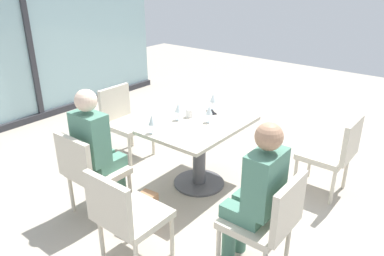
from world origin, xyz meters
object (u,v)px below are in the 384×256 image
wine_glass_3 (213,98)px  coffee_cup (189,113)px  handbag_1 (142,211)px  chair_front_right (334,151)px  chair_side_end (126,214)px  chair_near_window (124,118)px  wine_glass_1 (152,121)px  wine_glass_0 (178,108)px  dining_table_main (199,141)px  chair_front_left (268,219)px  cell_phone_on_table (211,112)px  wine_glass_2 (209,110)px  person_far_left (97,146)px  person_front_left (257,191)px  chair_far_left (89,169)px

wine_glass_3 → coffee_cup: size_ratio=2.06×
wine_glass_3 → handbag_1: wine_glass_3 is taller
chair_front_right → chair_side_end: bearing=156.8°
chair_near_window → chair_front_right: bearing=-73.3°
wine_glass_1 → coffee_cup: (0.56, -0.01, -0.09)m
chair_side_end → handbag_1: bearing=33.6°
chair_near_window → handbag_1: bearing=-126.4°
wine_glass_0 → handbag_1: wine_glass_0 is taller
dining_table_main → chair_side_end: size_ratio=1.31×
wine_glass_0 → coffee_cup: wine_glass_0 is taller
chair_front_left → cell_phone_on_table: size_ratio=6.04×
chair_front_left → wine_glass_2: wine_glass_2 is taller
dining_table_main → chair_front_left: 1.39m
chair_near_window → wine_glass_2: bearing=-86.0°
chair_near_window → cell_phone_on_table: bearing=-73.4°
chair_front_right → wine_glass_0: 1.67m
dining_table_main → person_far_left: (-0.97, 0.47, 0.18)m
cell_phone_on_table → wine_glass_2: bearing=-119.1°
chair_front_right → wine_glass_0: size_ratio=4.70×
person_front_left → handbag_1: bearing=99.2°
chair_near_window → person_front_left: size_ratio=0.69×
chair_front_left → person_front_left: 0.23m
wine_glass_3 → person_front_left: bearing=-133.3°
person_far_left → cell_phone_on_table: (1.30, -0.38, 0.03)m
coffee_cup → cell_phone_on_table: (0.26, -0.11, -0.04)m
person_far_left → handbag_1: person_far_left is taller
coffee_cup → chair_front_right: bearing=-65.1°
wine_glass_0 → coffee_cup: 0.16m
chair_front_right → wine_glass_2: bearing=119.1°
person_front_left → wine_glass_2: person_front_left is taller
dining_table_main → cell_phone_on_table: cell_phone_on_table is taller
chair_near_window → chair_side_end: 2.01m
chair_far_left → chair_front_right: size_ratio=1.00×
chair_front_right → wine_glass_0: bearing=118.6°
chair_front_right → coffee_cup: size_ratio=9.67×
dining_table_main → wine_glass_0: (-0.06, 0.24, 0.34)m
person_far_left → wine_glass_3: person_far_left is taller
person_far_left → handbag_1: (0.08, -0.48, -0.56)m
wine_glass_3 → handbag_1: size_ratio=0.62×
chair_near_window → coffee_cup: (0.07, -0.99, 0.28)m
dining_table_main → person_far_left: 1.09m
handbag_1 → dining_table_main: bearing=-5.2°
person_front_left → coffee_cup: size_ratio=14.00×
chair_far_left → person_far_left: (0.11, 0.00, 0.20)m
cell_phone_on_table → person_front_left: bearing=-101.2°
coffee_cup → cell_phone_on_table: 0.29m
wine_glass_1 → wine_glass_2: (0.57, -0.27, 0.00)m
chair_near_window → wine_glass_1: size_ratio=4.70×
chair_far_left → handbag_1: 0.63m
wine_glass_3 → coffee_cup: 0.38m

